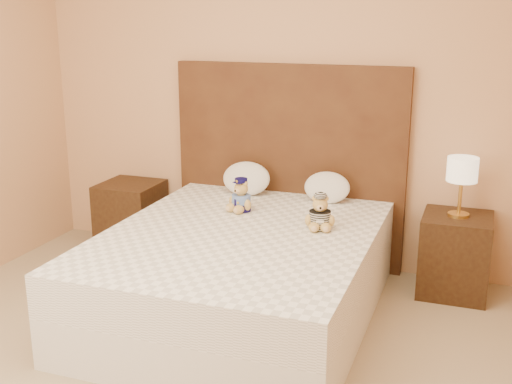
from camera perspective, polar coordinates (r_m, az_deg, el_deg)
room_walls at (r=3.05m, az=-6.88°, el=14.69°), size 4.04×4.52×2.72m
bed at (r=4.05m, az=-1.44°, el=-7.28°), size 1.60×2.00×0.55m
headboard at (r=4.82m, az=2.89°, el=2.38°), size 1.75×0.08×1.50m
nightstand_left at (r=5.25m, az=-11.03°, el=-2.13°), size 0.45×0.45×0.55m
nightstand_right at (r=4.56m, az=17.26°, el=-5.35°), size 0.45×0.45×0.55m
lamp at (r=4.39m, az=17.86°, el=1.66°), size 0.20×0.20×0.40m
teddy_police at (r=4.34m, az=-1.33°, el=-0.26°), size 0.25×0.25×0.23m
teddy_prisoner at (r=4.00m, az=5.71°, el=-1.79°), size 0.24×0.23×0.22m
pillow_left at (r=4.75m, az=-0.87°, el=1.35°), size 0.37×0.24×0.26m
pillow_right at (r=4.58m, az=6.33°, el=0.53°), size 0.33×0.21×0.23m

